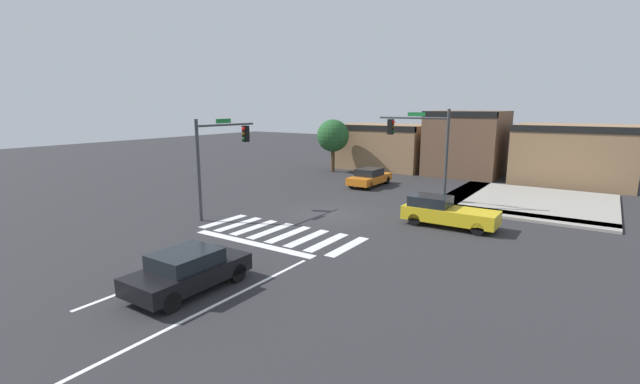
% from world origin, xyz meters
% --- Properties ---
extents(ground_plane, '(120.00, 120.00, 0.00)m').
position_xyz_m(ground_plane, '(0.00, 0.00, 0.00)').
color(ground_plane, '#2B2B2D').
extents(crosswalk_near, '(8.24, 3.14, 0.01)m').
position_xyz_m(crosswalk_near, '(-0.00, -4.50, 0.00)').
color(crosswalk_near, silver).
rests_on(crosswalk_near, ground_plane).
extents(lane_markings, '(6.80, 20.25, 0.01)m').
position_xyz_m(lane_markings, '(1.11, -12.02, 0.00)').
color(lane_markings, white).
rests_on(lane_markings, ground_plane).
extents(bike_detector_marking, '(1.10, 1.10, 0.01)m').
position_xyz_m(bike_detector_marking, '(1.46, -9.05, 0.00)').
color(bike_detector_marking, yellow).
rests_on(bike_detector_marking, ground_plane).
extents(curb_corner_northeast, '(10.00, 10.60, 0.15)m').
position_xyz_m(curb_corner_northeast, '(8.49, 9.42, 0.07)').
color(curb_corner_northeast, '#9E998E').
rests_on(curb_corner_northeast, ground_plane).
extents(storefront_row, '(25.00, 6.88, 5.68)m').
position_xyz_m(storefront_row, '(2.90, 19.18, 2.47)').
color(storefront_row, '#93704C').
rests_on(storefront_row, ground_plane).
extents(traffic_signal_southwest, '(0.32, 4.38, 5.44)m').
position_xyz_m(traffic_signal_southwest, '(-4.95, -3.45, 3.77)').
color(traffic_signal_southwest, '#383A3D').
rests_on(traffic_signal_southwest, ground_plane).
extents(traffic_signal_northeast, '(4.47, 0.32, 5.94)m').
position_xyz_m(traffic_signal_northeast, '(3.51, 4.93, 4.02)').
color(traffic_signal_northeast, '#383A3D').
rests_on(traffic_signal_northeast, ground_plane).
extents(car_orange, '(1.78, 4.41, 1.37)m').
position_xyz_m(car_orange, '(-2.17, 9.27, 0.69)').
color(car_orange, orange).
rests_on(car_orange, ground_plane).
extents(car_yellow, '(4.68, 1.74, 1.50)m').
position_xyz_m(car_yellow, '(6.38, 1.16, 0.75)').
color(car_yellow, gold).
rests_on(car_yellow, ground_plane).
extents(car_black, '(1.90, 4.14, 1.39)m').
position_xyz_m(car_black, '(1.72, -11.46, 0.72)').
color(car_black, black).
rests_on(car_black, ground_plane).
extents(roadside_tree, '(3.00, 3.00, 4.90)m').
position_xyz_m(roadside_tree, '(-8.50, 14.00, 3.37)').
color(roadside_tree, '#4C3823').
rests_on(roadside_tree, ground_plane).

